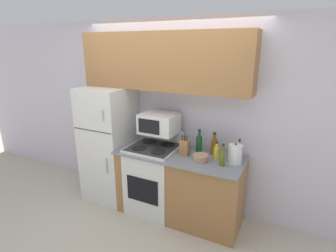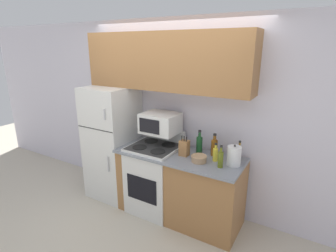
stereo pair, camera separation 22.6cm
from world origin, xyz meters
name	(u,v)px [view 1 (the left image)]	position (x,y,z in m)	size (l,w,h in m)	color
ground_plane	(147,221)	(0.00, 0.00, 0.00)	(12.00, 12.00, 0.00)	beige
wall_back	(170,115)	(0.00, 0.69, 1.27)	(8.00, 0.05, 2.55)	silver
lower_cabinets	(179,185)	(0.33, 0.30, 0.45)	(1.61, 0.65, 0.90)	#9E6B3D
refrigerator	(109,144)	(-0.80, 0.33, 0.83)	(0.65, 0.68, 1.66)	silver
upper_cabinets	(163,61)	(0.00, 0.49, 2.01)	(2.26, 0.35, 0.71)	#9E6B3D
stove	(154,177)	(-0.04, 0.29, 0.48)	(0.62, 0.63, 1.09)	silver
microwave	(159,123)	(-0.01, 0.40, 1.23)	(0.47, 0.39, 0.26)	silver
knife_block	(185,147)	(0.40, 0.29, 1.00)	(0.11, 0.10, 0.25)	#9E6B3D
bowl	(200,157)	(0.63, 0.21, 0.94)	(0.19, 0.19, 0.08)	tan
bottle_whiskey	(214,146)	(0.71, 0.48, 1.01)	(0.08, 0.08, 0.28)	brown
bottle_wine_green	(199,143)	(0.52, 0.46, 1.02)	(0.08, 0.08, 0.30)	#194C23
bottle_cooking_spray	(216,153)	(0.78, 0.33, 0.98)	(0.06, 0.06, 0.22)	gold
bottle_olive_oil	(222,157)	(0.89, 0.20, 1.00)	(0.06, 0.06, 0.26)	#5B6619
bottle_vinegar	(239,150)	(1.02, 0.50, 0.99)	(0.06, 0.06, 0.24)	olive
kettle	(235,154)	(1.01, 0.33, 1.01)	(0.16, 0.16, 0.25)	white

